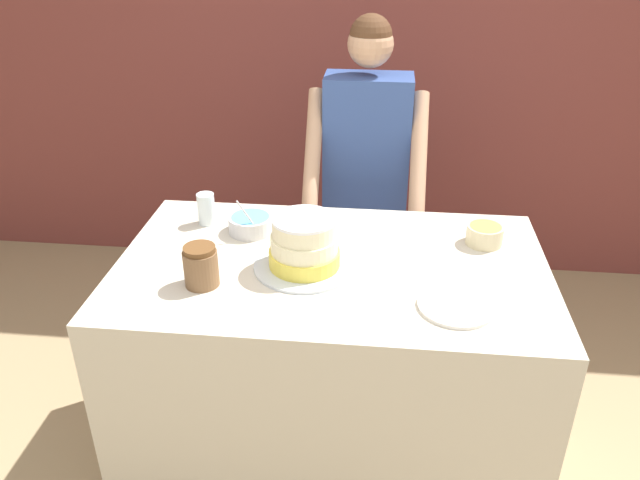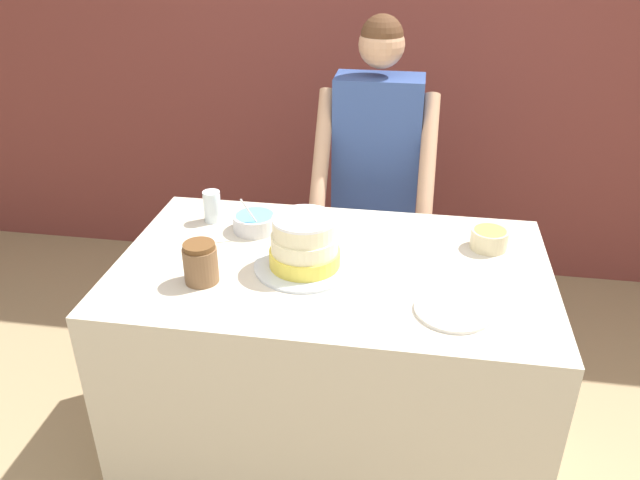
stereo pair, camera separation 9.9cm
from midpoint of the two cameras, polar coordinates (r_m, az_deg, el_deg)
wall_back at (r=3.62m, az=5.90°, el=16.46°), size 10.00×0.05×2.60m
counter at (r=2.46m, az=2.21°, el=-11.46°), size 1.52×0.91×0.92m
person_baker at (r=2.90m, az=6.14°, el=7.04°), size 0.53×0.46×1.64m
cake at (r=2.13m, az=-0.09°, el=-0.52°), size 0.35×0.35×0.19m
frosting_bowl_blue at (r=2.41m, az=-4.79°, el=1.66°), size 0.17×0.17×0.16m
frosting_bowl_yellow at (r=2.37m, az=16.38°, el=0.15°), size 0.13×0.13×0.07m
drinking_glass at (r=2.49m, az=-8.71°, el=3.05°), size 0.07×0.07×0.13m
ceramic_plate at (r=1.99m, az=13.51°, el=-6.26°), size 0.24×0.24×0.01m
stoneware_jar at (r=2.08m, az=-9.53°, el=-2.10°), size 0.11×0.11×0.14m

